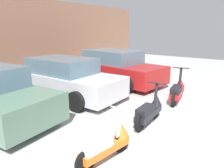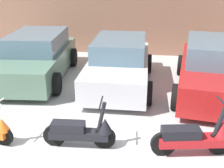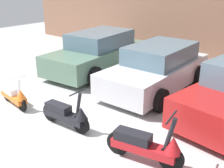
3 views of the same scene
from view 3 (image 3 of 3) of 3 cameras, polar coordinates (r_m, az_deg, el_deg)
name	(u,v)px [view 3 (image 3 of 3)]	position (r m, az deg, el deg)	size (l,w,h in m)	color
ground_plane	(39,141)	(6.38, -14.53, -11.23)	(28.00, 28.00, 0.00)	#B2B2B2
wall_back	(199,16)	(11.75, 17.31, 13.01)	(19.60, 0.12, 3.78)	#845B47
scooter_front_left	(14,95)	(8.05, -19.22, -2.13)	(1.34, 0.48, 0.93)	black
scooter_front_right	(67,114)	(6.62, -9.17, -5.98)	(1.45, 0.52, 1.01)	black
scooter_front_center	(147,145)	(5.40, 7.16, -12.20)	(1.55, 0.64, 1.09)	black
car_rear_left	(97,52)	(10.54, -2.97, 6.42)	(2.36, 4.39, 1.44)	#51705B
car_rear_center	(157,69)	(8.82, 9.13, 3.12)	(2.08, 4.15, 1.39)	#B7B7BC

